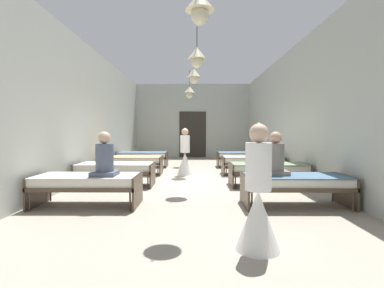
{
  "coord_description": "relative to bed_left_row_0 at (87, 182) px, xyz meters",
  "views": [
    {
      "loc": [
        0.05,
        -8.01,
        1.38
      ],
      "look_at": [
        0.0,
        0.33,
        1.0
      ],
      "focal_mm": 26.45,
      "sensor_mm": 36.0,
      "label": 1
    }
  ],
  "objects": [
    {
      "name": "ground_plane",
      "position": [
        1.92,
        2.85,
        -0.49
      ],
      "size": [
        6.53,
        14.44,
        0.1
      ],
      "primitive_type": "cube",
      "color": "#9E9384"
    },
    {
      "name": "room_shell",
      "position": [
        1.92,
        4.18,
        1.5
      ],
      "size": [
        6.33,
        14.04,
        3.85
      ],
      "color": "#B2B7AD",
      "rests_on": "ground"
    },
    {
      "name": "bed_left_row_0",
      "position": [
        0.0,
        0.0,
        0.0
      ],
      "size": [
        1.9,
        0.84,
        0.57
      ],
      "color": "#473828",
      "rests_on": "ground"
    },
    {
      "name": "bed_right_row_0",
      "position": [
        3.83,
        0.0,
        0.0
      ],
      "size": [
        1.9,
        0.84,
        0.57
      ],
      "color": "#473828",
      "rests_on": "ground"
    },
    {
      "name": "bed_left_row_1",
      "position": [
        0.0,
        1.9,
        0.0
      ],
      "size": [
        1.9,
        0.84,
        0.57
      ],
      "color": "#473828",
      "rests_on": "ground"
    },
    {
      "name": "bed_right_row_1",
      "position": [
        3.83,
        1.9,
        0.0
      ],
      "size": [
        1.9,
        0.84,
        0.57
      ],
      "color": "#473828",
      "rests_on": "ground"
    },
    {
      "name": "bed_left_row_2",
      "position": [
        0.0,
        3.8,
        0.0
      ],
      "size": [
        1.9,
        0.84,
        0.57
      ],
      "color": "#473828",
      "rests_on": "ground"
    },
    {
      "name": "bed_right_row_2",
      "position": [
        3.83,
        3.8,
        0.0
      ],
      "size": [
        1.9,
        0.84,
        0.57
      ],
      "color": "#473828",
      "rests_on": "ground"
    },
    {
      "name": "bed_left_row_3",
      "position": [
        0.0,
        5.7,
        0.0
      ],
      "size": [
        1.9,
        0.84,
        0.57
      ],
      "color": "#473828",
      "rests_on": "ground"
    },
    {
      "name": "bed_right_row_3",
      "position": [
        3.83,
        5.7,
        0.0
      ],
      "size": [
        1.9,
        0.84,
        0.57
      ],
      "color": "#473828",
      "rests_on": "ground"
    },
    {
      "name": "nurse_near_aisle",
      "position": [
        1.69,
        3.75,
        0.09
      ],
      "size": [
        0.52,
        0.52,
        1.49
      ],
      "rotation": [
        0.0,
        0.0,
        1.76
      ],
      "color": "white",
      "rests_on": "ground"
    },
    {
      "name": "nurse_mid_aisle",
      "position": [
        2.71,
        -1.92,
        0.09
      ],
      "size": [
        0.52,
        0.52,
        1.49
      ],
      "rotation": [
        0.0,
        0.0,
        5.18
      ],
      "color": "white",
      "rests_on": "ground"
    },
    {
      "name": "patient_seated_primary",
      "position": [
        0.35,
        -0.07,
        0.43
      ],
      "size": [
        0.44,
        0.44,
        0.8
      ],
      "color": "#515B70",
      "rests_on": "bed_left_row_0"
    },
    {
      "name": "patient_seated_secondary",
      "position": [
        3.48,
        0.08,
        0.43
      ],
      "size": [
        0.44,
        0.44,
        0.8
      ],
      "color": "slate",
      "rests_on": "bed_right_row_0"
    }
  ]
}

